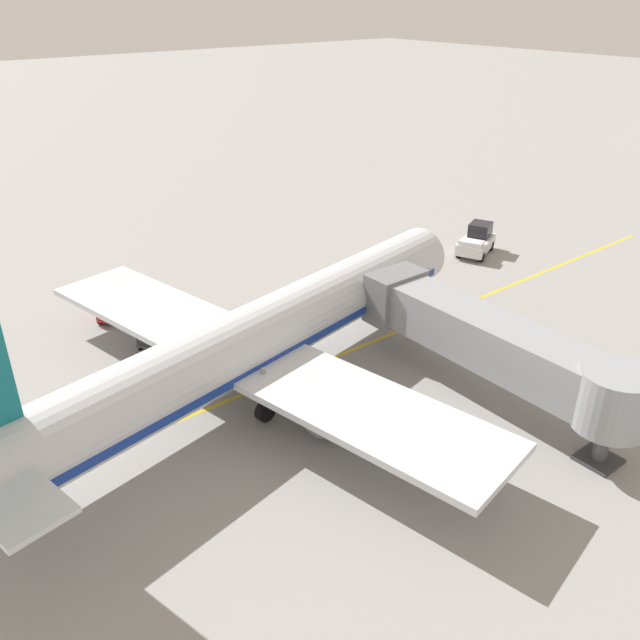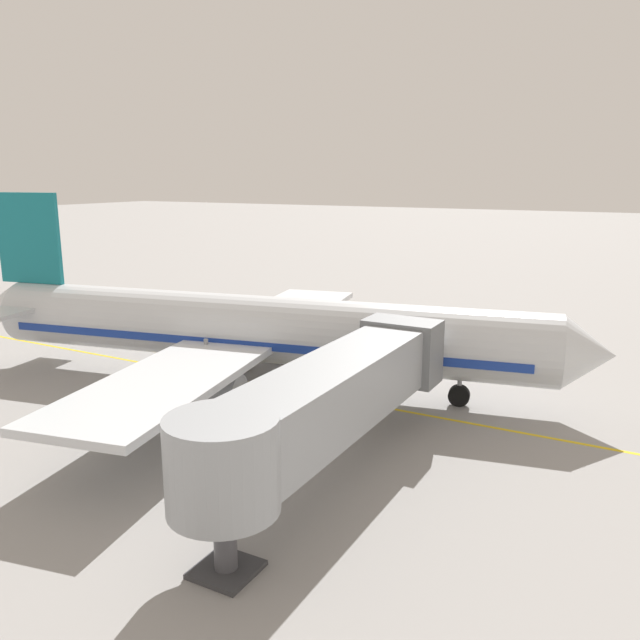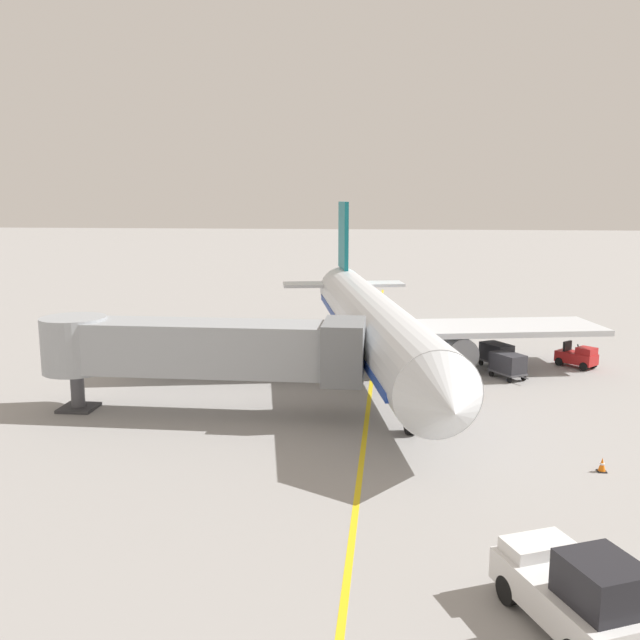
{
  "view_description": "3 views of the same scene",
  "coord_description": "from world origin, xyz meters",
  "px_view_note": "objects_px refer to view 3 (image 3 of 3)",
  "views": [
    {
      "loc": [
        25.95,
        -16.23,
        19.91
      ],
      "look_at": [
        -0.95,
        4.95,
        2.27
      ],
      "focal_mm": 36.3,
      "sensor_mm": 36.0,
      "label": 1
    },
    {
      "loc": [
        28.67,
        19.62,
        11.61
      ],
      "look_at": [
        -0.88,
        3.46,
        3.97
      ],
      "focal_mm": 35.75,
      "sensor_mm": 36.0,
      "label": 2
    },
    {
      "loc": [
        -1.16,
        41.97,
        10.96
      ],
      "look_at": [
        2.99,
        3.22,
        3.97
      ],
      "focal_mm": 38.35,
      "sensor_mm": 36.0,
      "label": 3
    }
  ],
  "objects_px": {
    "jet_bridge": "(201,348)",
    "safety_cone_nose_left": "(602,465)",
    "parked_airliner": "(371,323)",
    "baggage_tug_lead": "(578,357)",
    "ground_crew_wing_walker": "(474,380)",
    "baggage_cart_front": "(508,364)",
    "baggage_cart_second_in_train": "(496,353)",
    "pushback_tractor": "(577,592)"
  },
  "relations": [
    {
      "from": "jet_bridge",
      "to": "ground_crew_wing_walker",
      "type": "bearing_deg",
      "value": -162.33
    },
    {
      "from": "jet_bridge",
      "to": "ground_crew_wing_walker",
      "type": "relative_size",
      "value": 9.85
    },
    {
      "from": "safety_cone_nose_left",
      "to": "parked_airliner",
      "type": "bearing_deg",
      "value": -56.65
    },
    {
      "from": "jet_bridge",
      "to": "pushback_tractor",
      "type": "xyz_separation_m",
      "value": [
        -14.42,
        16.52,
        -2.36
      ]
    },
    {
      "from": "pushback_tractor",
      "to": "baggage_cart_front",
      "type": "xyz_separation_m",
      "value": [
        -2.3,
        -25.23,
        -0.15
      ]
    },
    {
      "from": "parked_airliner",
      "to": "baggage_cart_front",
      "type": "xyz_separation_m",
      "value": [
        -8.4,
        0.59,
        -2.24
      ]
    },
    {
      "from": "jet_bridge",
      "to": "baggage_cart_second_in_train",
      "type": "bearing_deg",
      "value": -144.89
    },
    {
      "from": "jet_bridge",
      "to": "safety_cone_nose_left",
      "type": "relative_size",
      "value": 28.21
    },
    {
      "from": "parked_airliner",
      "to": "baggage_tug_lead",
      "type": "distance_m",
      "value": 13.93
    },
    {
      "from": "baggage_cart_front",
      "to": "ground_crew_wing_walker",
      "type": "xyz_separation_m",
      "value": [
        2.5,
        4.18,
        0.0
      ]
    },
    {
      "from": "jet_bridge",
      "to": "baggage_cart_second_in_train",
      "type": "relative_size",
      "value": 5.91
    },
    {
      "from": "jet_bridge",
      "to": "baggage_tug_lead",
      "type": "bearing_deg",
      "value": -150.88
    },
    {
      "from": "jet_bridge",
      "to": "baggage_tug_lead",
      "type": "xyz_separation_m",
      "value": [
        -21.74,
        -12.11,
        -2.75
      ]
    },
    {
      "from": "jet_bridge",
      "to": "baggage_cart_front",
      "type": "bearing_deg",
      "value": -152.49
    },
    {
      "from": "parked_airliner",
      "to": "ground_crew_wing_walker",
      "type": "height_order",
      "value": "parked_airliner"
    },
    {
      "from": "jet_bridge",
      "to": "baggage_cart_front",
      "type": "height_order",
      "value": "jet_bridge"
    },
    {
      "from": "parked_airliner",
      "to": "safety_cone_nose_left",
      "type": "distance_m",
      "value": 18.18
    },
    {
      "from": "parked_airliner",
      "to": "baggage_cart_front",
      "type": "distance_m",
      "value": 8.71
    },
    {
      "from": "jet_bridge",
      "to": "parked_airliner",
      "type": "bearing_deg",
      "value": -131.85
    },
    {
      "from": "parked_airliner",
      "to": "ground_crew_wing_walker",
      "type": "bearing_deg",
      "value": 141.06
    },
    {
      "from": "parked_airliner",
      "to": "baggage_tug_lead",
      "type": "bearing_deg",
      "value": -168.16
    },
    {
      "from": "ground_crew_wing_walker",
      "to": "parked_airliner",
      "type": "bearing_deg",
      "value": -38.94
    },
    {
      "from": "baggage_cart_second_in_train",
      "to": "pushback_tractor",
      "type": "bearing_deg",
      "value": 85.87
    },
    {
      "from": "jet_bridge",
      "to": "safety_cone_nose_left",
      "type": "xyz_separation_m",
      "value": [
        -18.2,
        5.69,
        -3.17
      ]
    },
    {
      "from": "ground_crew_wing_walker",
      "to": "baggage_cart_front",
      "type": "bearing_deg",
      "value": -120.88
    },
    {
      "from": "baggage_tug_lead",
      "to": "safety_cone_nose_left",
      "type": "bearing_deg",
      "value": 78.74
    },
    {
      "from": "pushback_tractor",
      "to": "safety_cone_nose_left",
      "type": "xyz_separation_m",
      "value": [
        -3.77,
        -10.83,
        -0.81
      ]
    },
    {
      "from": "parked_airliner",
      "to": "ground_crew_wing_walker",
      "type": "distance_m",
      "value": 7.91
    },
    {
      "from": "baggage_tug_lead",
      "to": "ground_crew_wing_walker",
      "type": "bearing_deg",
      "value": 45.24
    },
    {
      "from": "parked_airliner",
      "to": "baggage_cart_second_in_train",
      "type": "height_order",
      "value": "parked_airliner"
    },
    {
      "from": "pushback_tractor",
      "to": "baggage_tug_lead",
      "type": "height_order",
      "value": "pushback_tractor"
    },
    {
      "from": "pushback_tractor",
      "to": "jet_bridge",
      "type": "bearing_deg",
      "value": -48.88
    },
    {
      "from": "parked_airliner",
      "to": "jet_bridge",
      "type": "relative_size",
      "value": 2.23
    },
    {
      "from": "baggage_cart_second_in_train",
      "to": "baggage_cart_front",
      "type": "bearing_deg",
      "value": 95.43
    },
    {
      "from": "baggage_cart_front",
      "to": "safety_cone_nose_left",
      "type": "xyz_separation_m",
      "value": [
        -1.47,
        14.4,
        -0.66
      ]
    },
    {
      "from": "ground_crew_wing_walker",
      "to": "pushback_tractor",
      "type": "bearing_deg",
      "value": 90.54
    },
    {
      "from": "jet_bridge",
      "to": "baggage_tug_lead",
      "type": "height_order",
      "value": "jet_bridge"
    },
    {
      "from": "baggage_tug_lead",
      "to": "baggage_cart_front",
      "type": "relative_size",
      "value": 0.93
    },
    {
      "from": "baggage_tug_lead",
      "to": "safety_cone_nose_left",
      "type": "xyz_separation_m",
      "value": [
        3.55,
        17.81,
        -0.42
      ]
    },
    {
      "from": "parked_airliner",
      "to": "jet_bridge",
      "type": "bearing_deg",
      "value": 48.15
    },
    {
      "from": "parked_airliner",
      "to": "jet_bridge",
      "type": "xyz_separation_m",
      "value": [
        8.33,
        9.3,
        0.27
      ]
    },
    {
      "from": "ground_crew_wing_walker",
      "to": "safety_cone_nose_left",
      "type": "bearing_deg",
      "value": 111.22
    }
  ]
}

